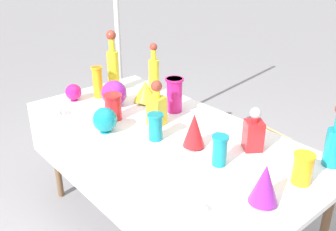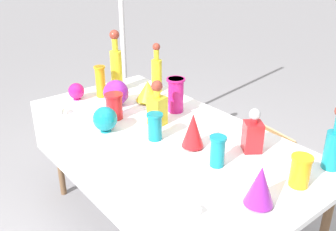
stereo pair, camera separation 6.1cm
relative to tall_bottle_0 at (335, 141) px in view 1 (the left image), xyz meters
name	(u,v)px [view 1 (the left image)]	position (x,y,z in m)	size (l,w,h in m)	color
display_table	(163,143)	(-0.79, -0.41, -0.19)	(1.88, 0.91, 0.76)	white
tall_bottle_0	(335,141)	(0.00, 0.00, 0.00)	(0.08, 0.08, 0.33)	teal
tall_bottle_1	(154,72)	(-1.35, -0.02, 0.02)	(0.08, 0.08, 0.36)	yellow
tall_bottle_2	(113,65)	(-1.56, -0.23, 0.06)	(0.08, 0.08, 0.44)	yellow
square_decanter_0	(254,132)	(-0.35, -0.17, -0.03)	(0.13, 0.13, 0.24)	red
square_decanter_1	(157,106)	(-0.91, -0.36, -0.01)	(0.11, 0.11, 0.28)	yellow
slender_vase_0	(174,94)	(-0.99, -0.15, -0.01)	(0.12, 0.12, 0.22)	#C61972
slender_vase_1	(98,81)	(-1.51, -0.39, -0.01)	(0.08, 0.08, 0.22)	orange
slender_vase_2	(155,126)	(-0.76, -0.48, -0.05)	(0.09, 0.09, 0.15)	teal
slender_vase_3	(113,106)	(-1.14, -0.51, -0.04)	(0.11, 0.11, 0.16)	red
slender_vase_4	(303,168)	(-0.01, -0.25, -0.05)	(0.10, 0.10, 0.15)	orange
slender_vase_5	(220,149)	(-0.36, -0.41, -0.05)	(0.08, 0.08, 0.16)	teal
fluted_vase_0	(194,130)	(-0.56, -0.38, -0.03)	(0.12, 0.12, 0.20)	red
fluted_vase_1	(146,91)	(-1.23, -0.19, -0.05)	(0.17, 0.17, 0.15)	yellow
fluted_vase_2	(265,184)	(-0.03, -0.50, -0.03)	(0.12, 0.12, 0.19)	purple
round_bowl_0	(73,92)	(-1.57, -0.56, -0.07)	(0.11, 0.11, 0.12)	#C61972
round_bowl_1	(114,93)	(-1.30, -0.40, -0.04)	(0.17, 0.17, 0.18)	purple
round_bowl_2	(105,120)	(-1.02, -0.65, -0.05)	(0.14, 0.14, 0.15)	teal
price_tag_left	(62,112)	(-1.40, -0.72, -0.11)	(0.06, 0.01, 0.04)	white
price_tag_center	(56,112)	(-1.42, -0.76, -0.11)	(0.06, 0.01, 0.05)	white
price_tag_right	(203,209)	(-0.16, -0.73, -0.11)	(0.05, 0.01, 0.03)	white
cardboard_box_behind_left	(263,154)	(-0.88, 0.76, -0.76)	(0.51, 0.44, 0.34)	tan
canopy_pole	(119,52)	(-2.04, 0.14, 0.00)	(0.18, 0.18, 2.28)	silver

